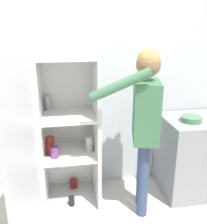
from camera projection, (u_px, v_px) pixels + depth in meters
name	position (u px, v px, depth m)	size (l,w,h in m)	color
wall_back	(85.00, 83.00, 2.95)	(7.00, 0.06, 2.55)	silver
refrigerator	(60.00, 138.00, 2.66)	(0.81, 1.15, 1.63)	silver
person	(145.00, 113.00, 2.50)	(0.72, 0.54, 1.70)	#384770
counter	(194.00, 155.00, 3.05)	(0.76, 0.64, 0.90)	gray
bowl	(191.00, 119.00, 2.82)	(0.22, 0.22, 0.06)	#517F5B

